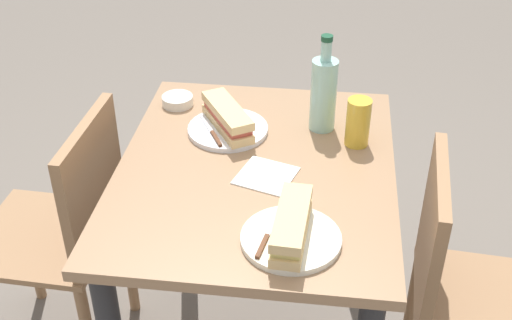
{
  "coord_description": "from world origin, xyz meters",
  "views": [
    {
      "loc": [
        -1.45,
        -0.18,
        1.78
      ],
      "look_at": [
        0.0,
        0.0,
        0.8
      ],
      "focal_mm": 46.3,
      "sensor_mm": 36.0,
      "label": 1
    }
  ],
  "objects_px": {
    "baguette_sandwich_near": "(228,117)",
    "knife_near": "(212,132)",
    "chair_near": "(460,291)",
    "knife_far": "(267,236)",
    "beer_glass": "(358,122)",
    "baguette_sandwich_far": "(291,225)",
    "water_bottle": "(324,93)",
    "olive_bowl": "(178,101)",
    "plate_far": "(291,239)",
    "chair_far": "(69,229)",
    "dining_table": "(256,210)",
    "plate_near": "(228,129)"
  },
  "relations": [
    {
      "from": "chair_far",
      "to": "plate_far",
      "type": "bearing_deg",
      "value": -113.02
    },
    {
      "from": "knife_far",
      "to": "baguette_sandwich_far",
      "type": "bearing_deg",
      "value": -81.18
    },
    {
      "from": "dining_table",
      "to": "water_bottle",
      "type": "xyz_separation_m",
      "value": [
        0.22,
        -0.17,
        0.27
      ]
    },
    {
      "from": "dining_table",
      "to": "knife_far",
      "type": "height_order",
      "value": "knife_far"
    },
    {
      "from": "plate_near",
      "to": "knife_far",
      "type": "xyz_separation_m",
      "value": [
        -0.47,
        -0.17,
        0.01
      ]
    },
    {
      "from": "plate_far",
      "to": "baguette_sandwich_far",
      "type": "bearing_deg",
      "value": 0.0
    },
    {
      "from": "baguette_sandwich_near",
      "to": "baguette_sandwich_far",
      "type": "bearing_deg",
      "value": -154.42
    },
    {
      "from": "water_bottle",
      "to": "beer_glass",
      "type": "relative_size",
      "value": 2.08
    },
    {
      "from": "chair_near",
      "to": "beer_glass",
      "type": "relative_size",
      "value": 6.3
    },
    {
      "from": "baguette_sandwich_far",
      "to": "baguette_sandwich_near",
      "type": "bearing_deg",
      "value": 25.58
    },
    {
      "from": "dining_table",
      "to": "baguette_sandwich_near",
      "type": "height_order",
      "value": "baguette_sandwich_near"
    },
    {
      "from": "knife_near",
      "to": "water_bottle",
      "type": "distance_m",
      "value": 0.34
    },
    {
      "from": "plate_far",
      "to": "olive_bowl",
      "type": "distance_m",
      "value": 0.72
    },
    {
      "from": "chair_near",
      "to": "knife_far",
      "type": "distance_m",
      "value": 0.61
    },
    {
      "from": "plate_near",
      "to": "baguette_sandwich_far",
      "type": "xyz_separation_m",
      "value": [
        -0.46,
        -0.22,
        0.04
      ]
    },
    {
      "from": "knife_far",
      "to": "olive_bowl",
      "type": "height_order",
      "value": "olive_bowl"
    },
    {
      "from": "dining_table",
      "to": "olive_bowl",
      "type": "relative_size",
      "value": 9.5
    },
    {
      "from": "baguette_sandwich_near",
      "to": "knife_far",
      "type": "bearing_deg",
      "value": -160.49
    },
    {
      "from": "knife_far",
      "to": "olive_bowl",
      "type": "relative_size",
      "value": 1.87
    },
    {
      "from": "plate_far",
      "to": "water_bottle",
      "type": "height_order",
      "value": "water_bottle"
    },
    {
      "from": "knife_far",
      "to": "baguette_sandwich_near",
      "type": "bearing_deg",
      "value": 19.51
    },
    {
      "from": "chair_near",
      "to": "baguette_sandwich_far",
      "type": "height_order",
      "value": "chair_near"
    },
    {
      "from": "water_bottle",
      "to": "olive_bowl",
      "type": "relative_size",
      "value": 3.02
    },
    {
      "from": "baguette_sandwich_far",
      "to": "beer_glass",
      "type": "bearing_deg",
      "value": -18.64
    },
    {
      "from": "dining_table",
      "to": "knife_near",
      "type": "bearing_deg",
      "value": 47.79
    },
    {
      "from": "chair_far",
      "to": "baguette_sandwich_near",
      "type": "relative_size",
      "value": 3.73
    },
    {
      "from": "knife_near",
      "to": "water_bottle",
      "type": "bearing_deg",
      "value": -72.88
    },
    {
      "from": "baguette_sandwich_near",
      "to": "knife_near",
      "type": "height_order",
      "value": "baguette_sandwich_near"
    },
    {
      "from": "plate_near",
      "to": "baguette_sandwich_far",
      "type": "height_order",
      "value": "baguette_sandwich_far"
    },
    {
      "from": "dining_table",
      "to": "olive_bowl",
      "type": "bearing_deg",
      "value": 42.78
    },
    {
      "from": "knife_near",
      "to": "knife_far",
      "type": "height_order",
      "value": "same"
    },
    {
      "from": "knife_near",
      "to": "baguette_sandwich_near",
      "type": "bearing_deg",
      "value": -46.36
    },
    {
      "from": "chair_near",
      "to": "plate_near",
      "type": "relative_size",
      "value": 3.75
    },
    {
      "from": "chair_near",
      "to": "beer_glass",
      "type": "height_order",
      "value": "beer_glass"
    },
    {
      "from": "knife_near",
      "to": "plate_far",
      "type": "xyz_separation_m",
      "value": [
        -0.42,
        -0.26,
        -0.01
      ]
    },
    {
      "from": "baguette_sandwich_near",
      "to": "chair_near",
      "type": "bearing_deg",
      "value": -113.28
    },
    {
      "from": "chair_far",
      "to": "plate_far",
      "type": "distance_m",
      "value": 0.8
    },
    {
      "from": "plate_near",
      "to": "plate_far",
      "type": "distance_m",
      "value": 0.51
    },
    {
      "from": "knife_near",
      "to": "beer_glass",
      "type": "height_order",
      "value": "beer_glass"
    },
    {
      "from": "chair_near",
      "to": "baguette_sandwich_near",
      "type": "distance_m",
      "value": 0.8
    },
    {
      "from": "dining_table",
      "to": "beer_glass",
      "type": "xyz_separation_m",
      "value": [
        0.15,
        -0.27,
        0.22
      ]
    },
    {
      "from": "chair_far",
      "to": "plate_far",
      "type": "height_order",
      "value": "chair_far"
    },
    {
      "from": "plate_near",
      "to": "beer_glass",
      "type": "xyz_separation_m",
      "value": [
        -0.02,
        -0.37,
        0.06
      ]
    },
    {
      "from": "knife_far",
      "to": "olive_bowl",
      "type": "xyz_separation_m",
      "value": [
        0.61,
        0.35,
        -0.0
      ]
    },
    {
      "from": "baguette_sandwich_near",
      "to": "olive_bowl",
      "type": "bearing_deg",
      "value": 52.26
    },
    {
      "from": "chair_far",
      "to": "baguette_sandwich_far",
      "type": "distance_m",
      "value": 0.81
    },
    {
      "from": "knife_far",
      "to": "chair_near",
      "type": "bearing_deg",
      "value": -70.25
    },
    {
      "from": "olive_bowl",
      "to": "baguette_sandwich_far",
      "type": "bearing_deg",
      "value": -146.27
    },
    {
      "from": "baguette_sandwich_far",
      "to": "knife_far",
      "type": "height_order",
      "value": "baguette_sandwich_far"
    },
    {
      "from": "knife_near",
      "to": "baguette_sandwich_far",
      "type": "height_order",
      "value": "baguette_sandwich_far"
    }
  ]
}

